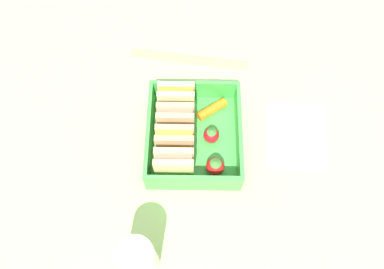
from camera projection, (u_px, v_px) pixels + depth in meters
ground_plane at (192, 144)px, 62.65cm from camera, size 120.00×120.00×2.00cm
bento_tray at (192, 140)px, 61.20cm from camera, size 16.68×14.68×1.20cm
bento_rim at (192, 133)px, 58.73cm from camera, size 16.68×14.68×4.25cm
sandwich_left at (172, 164)px, 55.52cm from camera, size 2.69×5.80×6.17cm
sandwich_center_left at (173, 141)px, 57.09cm from camera, size 2.69×5.80×6.17cm
sandwich_center at (174, 119)px, 58.66cm from camera, size 2.69×5.80×6.17cm
sandwich_center_right at (174, 99)px, 60.24cm from camera, size 2.69×5.80×6.17cm
strawberry_left at (213, 166)px, 56.98cm from camera, size 2.88×2.88×3.48cm
strawberry_far_left at (209, 136)px, 59.30cm from camera, size 2.54×2.54×3.14cm
carrot_stick_far_left at (210, 109)px, 62.04cm from camera, size 4.26×5.25×1.58cm
chopstick_pair at (187, 58)px, 68.39cm from camera, size 4.53×21.71×0.70cm
drinking_glass at (136, 259)px, 49.57cm from camera, size 5.08×5.08×9.01cm
folded_napkin at (294, 134)px, 62.07cm from camera, size 12.72×10.90×0.40cm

